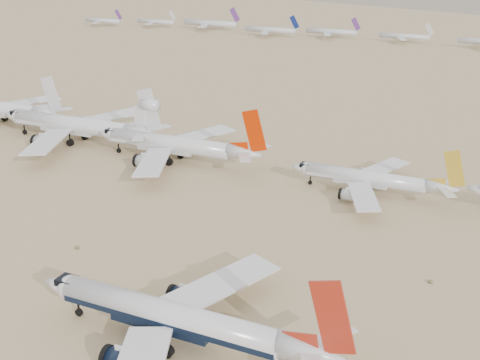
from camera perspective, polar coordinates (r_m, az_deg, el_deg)
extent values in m
plane|color=#9A805A|center=(103.74, -6.88, -13.13)|extent=(7000.00, 7000.00, 0.00)
cylinder|color=silver|center=(96.00, -6.82, -12.59)|extent=(37.65, 4.45, 4.45)
cube|color=black|center=(96.31, -6.80, -12.86)|extent=(36.90, 4.52, 1.00)
sphere|color=silver|center=(105.78, -15.72, -9.83)|extent=(4.45, 4.45, 4.45)
cube|color=black|center=(105.57, -16.07, -9.17)|extent=(3.12, 2.89, 1.11)
cone|color=silver|center=(87.85, 6.82, -15.94)|extent=(9.41, 4.45, 4.45)
cube|color=silver|center=(104.92, -1.65, -9.72)|extent=(14.54, 22.92, 0.70)
cube|color=silver|center=(90.50, 8.86, -14.37)|extent=(5.98, 7.82, 0.27)
cylinder|color=black|center=(105.04, -5.10, -11.05)|extent=(5.23, 3.20, 3.20)
cube|color=#A82514|center=(83.52, 8.76, -12.78)|extent=(7.14, 0.36, 11.76)
cylinder|color=black|center=(107.46, -15.01, -12.02)|extent=(1.34, 0.56, 1.34)
cylinder|color=black|center=(95.59, -6.87, -15.83)|extent=(1.87, 1.11, 1.87)
cylinder|color=black|center=(99.87, -4.97, -13.92)|extent=(1.87, 1.11, 1.87)
cylinder|color=silver|center=(153.92, 11.75, 0.24)|extent=(30.27, 3.68, 3.68)
cube|color=silver|center=(154.08, 11.73, 0.08)|extent=(29.67, 3.73, 0.83)
sphere|color=silver|center=(157.58, 6.41, 1.07)|extent=(3.68, 3.68, 3.68)
cube|color=black|center=(157.39, 6.23, 1.44)|extent=(2.58, 2.39, 0.92)
cone|color=silver|center=(151.28, 18.64, -0.73)|extent=(7.57, 3.68, 3.68)
cube|color=silver|center=(143.99, 11.63, -1.53)|extent=(11.69, 18.42, 0.57)
cube|color=silver|center=(147.75, 19.05, -1.12)|extent=(4.81, 6.28, 0.22)
cylinder|color=silver|center=(148.31, 10.37, -1.44)|extent=(4.20, 2.65, 2.65)
cube|color=silver|center=(163.54, 13.41, 1.13)|extent=(11.69, 18.42, 0.57)
cube|color=silver|center=(154.27, 19.36, -0.21)|extent=(4.81, 6.28, 0.22)
cylinder|color=silver|center=(161.91, 11.73, 0.44)|extent=(4.20, 2.65, 2.65)
cube|color=gold|center=(149.34, 19.67, 1.01)|extent=(5.74, 0.29, 9.45)
cylinder|color=black|center=(158.62, 6.67, -0.23)|extent=(1.10, 0.46, 1.10)
cylinder|color=black|center=(152.59, 11.88, -1.36)|extent=(1.55, 0.92, 1.55)
cylinder|color=black|center=(157.27, 12.32, -0.70)|extent=(1.55, 0.92, 1.55)
cylinder|color=silver|center=(174.37, -6.68, 3.48)|extent=(38.50, 4.71, 4.71)
cube|color=silver|center=(174.55, -6.67, 3.29)|extent=(37.73, 4.78, 1.06)
sphere|color=silver|center=(184.74, -11.82, 4.19)|extent=(4.71, 4.71, 4.71)
cube|color=black|center=(184.78, -12.03, 4.60)|extent=(3.29, 3.06, 1.18)
cone|color=silver|center=(163.68, 0.48, 2.56)|extent=(9.63, 4.71, 4.71)
cube|color=silver|center=(162.25, -8.23, 1.72)|extent=(14.87, 23.43, 0.73)
cube|color=silver|center=(158.92, 0.44, 2.20)|extent=(6.11, 7.99, 0.28)
cylinder|color=silver|center=(168.81, -8.92, 1.70)|extent=(5.35, 3.39, 3.39)
cube|color=silver|center=(184.42, -3.71, 4.31)|extent=(14.87, 23.43, 0.73)
cube|color=silver|center=(166.65, 1.70, 3.11)|extent=(6.11, 7.99, 0.28)
cylinder|color=silver|center=(184.10, -5.69, 3.52)|extent=(5.35, 3.39, 3.39)
cube|color=red|center=(160.62, 1.37, 4.68)|extent=(7.30, 0.38, 12.02)
cylinder|color=black|center=(185.48, -11.42, 2.76)|extent=(1.41, 0.59, 1.41)
cylinder|color=black|center=(172.33, -6.72, 1.70)|extent=(1.98, 1.18, 1.98)
cylinder|color=black|center=(177.65, -5.63, 2.36)|extent=(1.98, 1.18, 1.98)
cylinder|color=silver|center=(197.76, -15.67, 5.12)|extent=(42.73, 5.12, 5.12)
cube|color=silver|center=(197.93, -15.66, 4.94)|extent=(41.88, 5.19, 1.15)
sphere|color=silver|center=(211.87, -20.15, 5.65)|extent=(5.12, 5.12, 5.12)
cube|color=black|center=(212.06, -20.35, 6.04)|extent=(3.58, 3.33, 1.28)
cone|color=silver|center=(182.16, -9.25, 4.40)|extent=(10.68, 5.12, 5.12)
cube|color=silver|center=(185.16, -17.79, 3.51)|extent=(16.50, 26.01, 0.80)
cube|color=silver|center=(176.96, -9.58, 4.10)|extent=(6.78, 8.87, 0.31)
cylinder|color=silver|center=(192.68, -18.10, 3.43)|extent=(5.94, 3.68, 3.68)
cube|color=silver|center=(207.25, -12.31, 5.89)|extent=(16.50, 26.01, 0.80)
cube|color=silver|center=(184.81, -7.89, 4.93)|extent=(6.78, 8.87, 0.31)
cylinder|color=silver|center=(207.85, -14.26, 5.10)|extent=(5.94, 3.68, 3.68)
cube|color=silver|center=(178.58, -8.59, 6.56)|extent=(8.10, 0.41, 13.34)
cylinder|color=silver|center=(178.02, -8.54, 7.07)|extent=(5.34, 3.32, 3.32)
cylinder|color=black|center=(212.33, -19.73, 4.30)|extent=(1.53, 0.64, 1.53)
cylinder|color=black|center=(195.39, -15.80, 3.43)|extent=(2.15, 1.28, 2.15)
cylinder|color=black|center=(200.60, -14.50, 4.02)|extent=(2.15, 1.28, 2.15)
cone|color=silver|center=(211.86, -17.82, 5.97)|extent=(9.98, 4.91, 4.91)
cube|color=silver|center=(207.16, -18.28, 5.76)|extent=(6.34, 8.29, 0.29)
cube|color=silver|center=(236.55, -19.47, 7.00)|extent=(15.42, 24.30, 0.76)
cube|color=silver|center=(213.76, -16.63, 6.41)|extent=(6.34, 8.29, 0.29)
cylinder|color=silver|center=(237.86, -21.02, 6.32)|extent=(5.55, 3.53, 3.53)
cube|color=silver|center=(208.42, -17.46, 7.74)|extent=(7.57, 0.39, 12.47)
cylinder|color=black|center=(231.17, -21.40, 5.47)|extent=(2.06, 1.23, 2.06)
cylinder|color=silver|center=(495.74, -12.88, 14.51)|extent=(31.97, 3.16, 3.16)
cube|color=#623083|center=(486.28, -11.46, 15.13)|extent=(6.37, 0.32, 8.02)
cube|color=silver|center=(489.26, -13.47, 14.32)|extent=(8.42, 14.72, 0.32)
cube|color=silver|center=(502.37, -12.29, 14.59)|extent=(8.42, 14.72, 0.32)
cylinder|color=silver|center=(482.04, -8.02, 14.65)|extent=(32.32, 3.19, 3.19)
cube|color=silver|center=(473.53, -6.44, 15.26)|extent=(6.44, 0.32, 8.11)
cube|color=silver|center=(475.11, -8.57, 14.46)|extent=(8.51, 14.88, 0.32)
cube|color=silver|center=(489.13, -7.48, 14.71)|extent=(8.51, 14.88, 0.32)
cylinder|color=silver|center=(462.88, -2.83, 14.61)|extent=(42.65, 4.21, 4.21)
cube|color=#623083|center=(453.28, -0.51, 15.40)|extent=(8.49, 0.42, 10.70)
cube|color=silver|center=(453.25, -3.49, 14.38)|extent=(11.24, 19.63, 0.42)
cube|color=silver|center=(472.72, -2.19, 14.69)|extent=(11.24, 19.63, 0.42)
cylinder|color=silver|center=(427.73, 2.90, 14.02)|extent=(36.81, 3.64, 3.64)
cube|color=navy|center=(420.91, 5.18, 14.69)|extent=(7.33, 0.36, 9.23)
cube|color=silver|center=(419.04, 2.40, 13.80)|extent=(9.70, 16.94, 0.36)
cube|color=silver|center=(436.59, 3.38, 14.09)|extent=(9.70, 16.94, 0.36)
cylinder|color=silver|center=(423.67, 8.64, 13.73)|extent=(35.21, 3.48, 3.48)
cube|color=#623083|center=(418.67, 10.93, 14.32)|extent=(7.01, 0.35, 8.83)
cube|color=silver|center=(415.06, 8.27, 13.53)|extent=(9.28, 16.21, 0.35)
cube|color=silver|center=(432.42, 8.99, 13.80)|extent=(9.28, 16.21, 0.35)
cylinder|color=silver|center=(411.69, 15.32, 13.00)|extent=(32.05, 3.17, 3.17)
cube|color=silver|center=(408.79, 17.53, 13.48)|extent=(6.38, 0.32, 8.04)
cube|color=silver|center=(403.65, 15.10, 12.80)|extent=(8.44, 14.75, 0.32)
cube|color=silver|center=(419.86, 15.52, 13.06)|extent=(8.44, 14.75, 0.32)
ellipsoid|color=brown|center=(129.44, -15.20, -6.18)|extent=(0.98, 0.98, 0.54)
ellipsoid|color=brown|center=(96.43, 6.65, -15.95)|extent=(0.84, 0.84, 0.46)
ellipsoid|color=brown|center=(118.56, 17.61, -9.15)|extent=(0.98, 0.98, 0.54)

